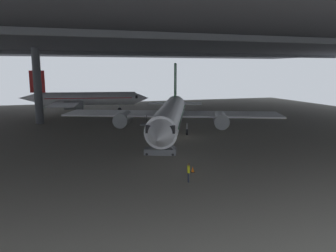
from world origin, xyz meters
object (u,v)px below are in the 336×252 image
at_px(boarding_stairs, 160,148).
at_px(airplane_distant, 84,99).
at_px(airplane_main, 171,115).
at_px(crew_worker_by_stairs, 154,143).
at_px(traffic_cone_orange, 193,169).
at_px(crew_worker_near_nose, 189,171).

height_order(boarding_stairs, airplane_distant, airplane_distant).
bearing_deg(airplane_main, boarding_stairs, -115.55).
relative_size(airplane_main, crew_worker_by_stairs, 19.82).
distance_m(crew_worker_by_stairs, traffic_cone_orange, 9.59).
bearing_deg(traffic_cone_orange, boarding_stairs, 98.44).
relative_size(boarding_stairs, crew_worker_by_stairs, 2.72).
distance_m(boarding_stairs, traffic_cone_orange, 7.67).
distance_m(boarding_stairs, airplane_distant, 42.88).
distance_m(airplane_main, crew_worker_by_stairs, 8.38).
distance_m(airplane_main, boarding_stairs, 10.00).
relative_size(airplane_main, traffic_cone_orange, 55.27).
xyz_separation_m(crew_worker_near_nose, crew_worker_by_stairs, (0.15, 11.99, -0.05)).
bearing_deg(crew_worker_by_stairs, boarding_stairs, -85.97).
height_order(crew_worker_by_stairs, airplane_distant, airplane_distant).
bearing_deg(airplane_main, crew_worker_near_nose, -103.32).
xyz_separation_m(boarding_stairs, crew_worker_near_nose, (-0.28, -10.07, 0.28)).
distance_m(boarding_stairs, crew_worker_near_nose, 10.08).
bearing_deg(airplane_distant, crew_worker_by_stairs, -81.59).
relative_size(crew_worker_near_nose, airplane_distant, 0.06).
relative_size(crew_worker_by_stairs, airplane_distant, 0.06).
xyz_separation_m(boarding_stairs, traffic_cone_orange, (1.12, -7.57, -0.43)).
bearing_deg(crew_worker_near_nose, airplane_distant, 96.35).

